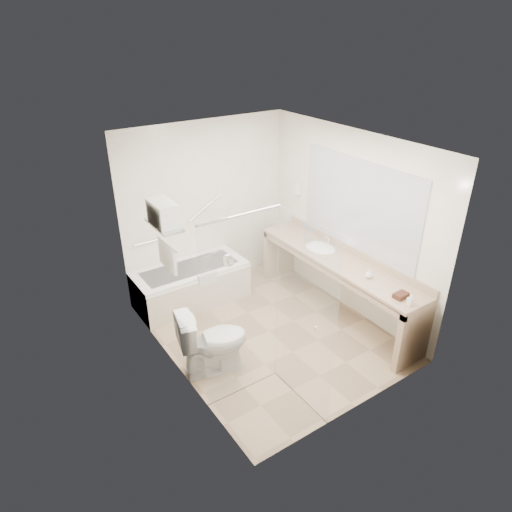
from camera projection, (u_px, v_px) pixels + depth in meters
floor at (269, 331)px, 6.06m from camera, size 3.20×3.20×0.00m
ceiling at (272, 143)px, 4.90m from camera, size 2.60×3.20×0.10m
wall_back at (206, 207)px, 6.65m from camera, size 2.60×0.10×2.50m
wall_front at (368, 310)px, 4.30m from camera, size 2.60×0.10×2.50m
wall_left at (170, 278)px, 4.83m from camera, size 0.10×3.20×2.50m
wall_right at (349, 223)px, 6.12m from camera, size 0.10×3.20×2.50m
bathtub at (191, 284)px, 6.59m from camera, size 1.60×0.73×0.59m
grab_bar_short at (148, 242)px, 6.29m from camera, size 0.40×0.03×0.03m
grab_bar_long at (205, 208)px, 6.60m from camera, size 0.53×0.03×0.33m
shower_enclosure at (272, 313)px, 4.57m from camera, size 0.96×0.91×2.11m
towel_shelf at (164, 220)px, 4.92m from camera, size 0.24×0.55×0.81m
vanity_counter at (337, 273)px, 6.16m from camera, size 0.55×2.70×0.95m
sink at (320, 249)px, 6.38m from camera, size 0.40×0.52×0.14m
faucet at (329, 240)px, 6.40m from camera, size 0.03×0.03×0.14m
mirror at (358, 206)px, 5.87m from camera, size 0.02×2.00×1.20m
hairdryer_unit at (297, 188)px, 6.78m from camera, size 0.08×0.10×0.18m
toilet at (213, 341)px, 5.24m from camera, size 0.89×0.62×0.79m
amenity_basket at (401, 295)px, 5.21m from camera, size 0.17×0.12×0.06m
soap_bottle_a at (410, 302)px, 5.08m from camera, size 0.07×0.14×0.06m
soap_bottle_b at (369, 275)px, 5.60m from camera, size 0.12×0.14×0.09m
water_bottle_left at (311, 235)px, 6.53m from camera, size 0.06×0.06×0.19m
water_bottle_mid at (305, 232)px, 6.58m from camera, size 0.07×0.07×0.22m
water_bottle_right at (278, 224)px, 6.90m from camera, size 0.05×0.05×0.17m
drinking_glass_near at (306, 240)px, 6.47m from camera, size 0.08×0.08×0.09m
drinking_glass_far at (310, 242)px, 6.41m from camera, size 0.07×0.07×0.09m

